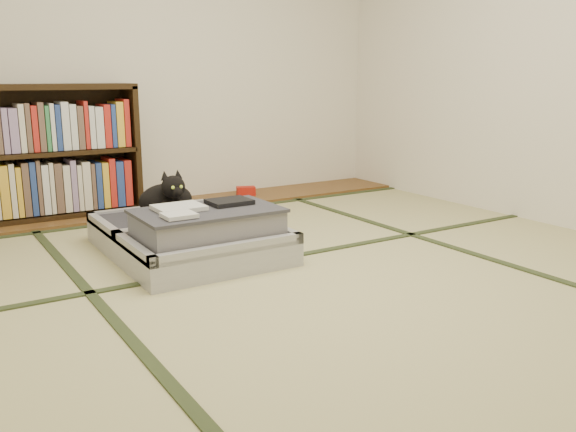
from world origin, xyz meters
TOP-DOWN VIEW (x-y plane):
  - floor at (0.00, 0.00)m, footprint 4.50×4.50m
  - wood_strip at (0.00, 2.00)m, footprint 4.00×0.50m
  - red_item at (0.69, 2.03)m, footprint 0.17×0.14m
  - tatami_borders at (0.00, 0.49)m, footprint 4.00×4.50m
  - bookcase at (-0.90, 2.07)m, footprint 1.37×0.31m
  - suitcase at (-0.35, 0.73)m, footprint 0.84×1.12m
  - cat at (-0.37, 1.02)m, footprint 0.37×0.37m
  - cable_coil at (-0.19, 1.05)m, footprint 0.12×0.12m
  - hanger at (-0.24, 0.42)m, footprint 0.43×0.20m

SIDE VIEW (x-z plane):
  - floor at x=0.00m, z-range 0.00..0.00m
  - tatami_borders at x=0.00m, z-range 0.00..0.01m
  - hanger at x=-0.24m, z-range 0.00..0.01m
  - wood_strip at x=0.00m, z-range 0.00..0.02m
  - red_item at x=0.69m, z-range 0.02..0.09m
  - suitcase at x=-0.35m, z-range -0.05..0.28m
  - cable_coil at x=-0.19m, z-range 0.16..0.19m
  - cat at x=-0.37m, z-range 0.12..0.42m
  - bookcase at x=-0.90m, z-range -0.01..0.91m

